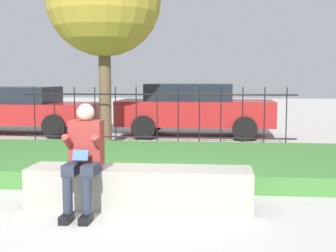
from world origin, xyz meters
The scene contains 7 objects.
ground_plane centered at (0.00, 0.00, 0.00)m, with size 60.00×60.00×0.00m, color #B2AFA8.
stone_bench centered at (0.34, 0.00, 0.22)m, with size 2.76×0.59×0.50m.
person_seated_reader centered at (-0.26, -0.33, 0.72)m, with size 0.42×0.73×1.30m.
grass_berm centered at (0.00, 2.39, 0.13)m, with size 8.05×3.39×0.26m.
iron_fence centered at (0.00, 4.57, 0.73)m, with size 6.05×0.03×1.39m.
car_parked_left centered at (-4.34, 7.03, 0.72)m, with size 4.76×2.03×1.33m.
car_parked_center centered at (0.71, 7.03, 0.76)m, with size 4.17×1.92×1.42m.
Camera 1 is at (1.25, -5.61, 1.61)m, focal length 50.00 mm.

